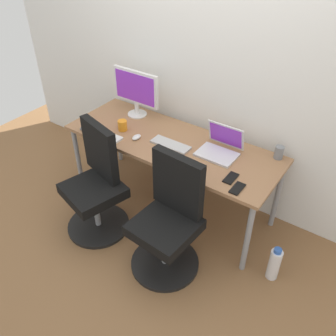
# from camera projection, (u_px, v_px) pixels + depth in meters

# --- Properties ---
(ground_plane) EXTENTS (5.28, 5.28, 0.00)m
(ground_plane) POSITION_uv_depth(u_px,v_px,m) (171.00, 204.00, 3.47)
(ground_plane) COLOR brown
(back_wall) EXTENTS (4.40, 0.04, 2.60)m
(back_wall) POSITION_uv_depth(u_px,v_px,m) (201.00, 58.00, 2.97)
(back_wall) COLOR white
(back_wall) RESTS_ON ground
(desk) EXTENTS (1.87, 0.68, 0.71)m
(desk) POSITION_uv_depth(u_px,v_px,m) (171.00, 147.00, 3.08)
(desk) COLOR #996B47
(desk) RESTS_ON ground
(office_chair_left) EXTENTS (0.54, 0.54, 0.94)m
(office_chair_left) POSITION_uv_depth(u_px,v_px,m) (97.00, 185.00, 3.03)
(office_chair_left) COLOR black
(office_chair_left) RESTS_ON ground
(office_chair_right) EXTENTS (0.54, 0.54, 0.94)m
(office_chair_right) POSITION_uv_depth(u_px,v_px,m) (169.00, 221.00, 2.69)
(office_chair_right) COLOR black
(office_chair_right) RESTS_ON ground
(water_bottle_on_floor) EXTENTS (0.09, 0.09, 0.31)m
(water_bottle_on_floor) POSITION_uv_depth(u_px,v_px,m) (274.00, 264.00, 2.72)
(water_bottle_on_floor) COLOR white
(water_bottle_on_floor) RESTS_ON ground
(desktop_monitor) EXTENTS (0.48, 0.18, 0.43)m
(desktop_monitor) POSITION_uv_depth(u_px,v_px,m) (136.00, 90.00, 3.27)
(desktop_monitor) COLOR silver
(desktop_monitor) RESTS_ON desk
(open_laptop) EXTENTS (0.31, 0.28, 0.22)m
(open_laptop) POSITION_uv_depth(u_px,v_px,m) (220.00, 147.00, 2.88)
(open_laptop) COLOR silver
(open_laptop) RESTS_ON desk
(keyboard_by_monitor) EXTENTS (0.34, 0.12, 0.02)m
(keyboard_by_monitor) POSITION_uv_depth(u_px,v_px,m) (104.00, 135.00, 3.11)
(keyboard_by_monitor) COLOR silver
(keyboard_by_monitor) RESTS_ON desk
(keyboard_by_laptop) EXTENTS (0.34, 0.12, 0.02)m
(keyboard_by_laptop) POSITION_uv_depth(u_px,v_px,m) (171.00, 145.00, 2.99)
(keyboard_by_laptop) COLOR #B7B7B7
(keyboard_by_laptop) RESTS_ON desk
(mouse_by_monitor) EXTENTS (0.06, 0.10, 0.03)m
(mouse_by_monitor) POSITION_uv_depth(u_px,v_px,m) (84.00, 127.00, 3.20)
(mouse_by_monitor) COLOR #515156
(mouse_by_monitor) RESTS_ON desk
(mouse_by_laptop) EXTENTS (0.06, 0.10, 0.03)m
(mouse_by_laptop) POSITION_uv_depth(u_px,v_px,m) (136.00, 137.00, 3.07)
(mouse_by_laptop) COLOR silver
(mouse_by_laptop) RESTS_ON desk
(coffee_mug) EXTENTS (0.08, 0.08, 0.09)m
(coffee_mug) POSITION_uv_depth(u_px,v_px,m) (122.00, 125.00, 3.17)
(coffee_mug) COLOR orange
(coffee_mug) RESTS_ON desk
(pen_cup) EXTENTS (0.07, 0.07, 0.10)m
(pen_cup) POSITION_uv_depth(u_px,v_px,m) (279.00, 152.00, 2.82)
(pen_cup) COLOR slate
(pen_cup) RESTS_ON desk
(phone_near_laptop) EXTENTS (0.07, 0.14, 0.01)m
(phone_near_laptop) POSITION_uv_depth(u_px,v_px,m) (237.00, 188.00, 2.55)
(phone_near_laptop) COLOR black
(phone_near_laptop) RESTS_ON desk
(phone_near_monitor) EXTENTS (0.07, 0.14, 0.01)m
(phone_near_monitor) POSITION_uv_depth(u_px,v_px,m) (231.00, 178.00, 2.64)
(phone_near_monitor) COLOR black
(phone_near_monitor) RESTS_ON desk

